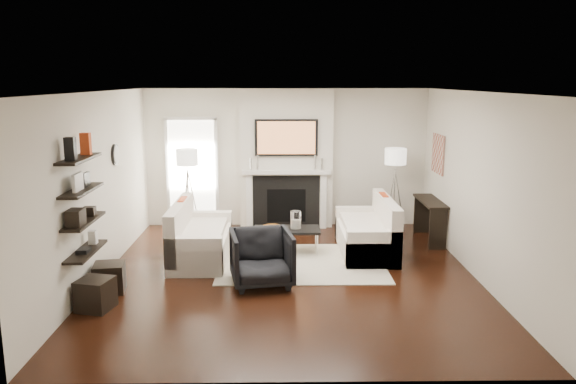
{
  "coord_description": "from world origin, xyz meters",
  "views": [
    {
      "loc": [
        -0.13,
        -7.94,
        2.87
      ],
      "look_at": [
        0.0,
        0.6,
        1.15
      ],
      "focal_mm": 35.0,
      "sensor_mm": 36.0,
      "label": 1
    }
  ],
  "objects_px": {
    "armchair": "(262,255)",
    "lamp_right_shade": "(396,156)",
    "loveseat_right_base": "(366,240)",
    "ottoman_near": "(109,278)",
    "coffee_table": "(287,230)",
    "loveseat_left_base": "(201,247)",
    "lamp_left_shade": "(187,157)"
  },
  "relations": [
    {
      "from": "loveseat_right_base",
      "to": "ottoman_near",
      "type": "relative_size",
      "value": 4.5
    },
    {
      "from": "loveseat_right_base",
      "to": "coffee_table",
      "type": "height_order",
      "value": "same"
    },
    {
      "from": "coffee_table",
      "to": "armchair",
      "type": "relative_size",
      "value": 1.28
    },
    {
      "from": "armchair",
      "to": "ottoman_near",
      "type": "height_order",
      "value": "armchair"
    },
    {
      "from": "coffee_table",
      "to": "lamp_right_shade",
      "type": "relative_size",
      "value": 2.75
    },
    {
      "from": "loveseat_left_base",
      "to": "coffee_table",
      "type": "distance_m",
      "value": 1.44
    },
    {
      "from": "loveseat_right_base",
      "to": "lamp_right_shade",
      "type": "distance_m",
      "value": 1.97
    },
    {
      "from": "coffee_table",
      "to": "lamp_left_shade",
      "type": "height_order",
      "value": "lamp_left_shade"
    },
    {
      "from": "loveseat_left_base",
      "to": "lamp_left_shade",
      "type": "relative_size",
      "value": 4.5
    },
    {
      "from": "lamp_left_shade",
      "to": "armchair",
      "type": "bearing_deg",
      "value": -62.16
    },
    {
      "from": "loveseat_left_base",
      "to": "lamp_left_shade",
      "type": "xyz_separation_m",
      "value": [
        -0.45,
        1.6,
        1.24
      ]
    },
    {
      "from": "loveseat_right_base",
      "to": "lamp_left_shade",
      "type": "relative_size",
      "value": 4.5
    },
    {
      "from": "loveseat_right_base",
      "to": "armchair",
      "type": "xyz_separation_m",
      "value": [
        -1.7,
        -1.49,
        0.22
      ]
    },
    {
      "from": "armchair",
      "to": "lamp_left_shade",
      "type": "height_order",
      "value": "lamp_left_shade"
    },
    {
      "from": "loveseat_left_base",
      "to": "coffee_table",
      "type": "bearing_deg",
      "value": 12.68
    },
    {
      "from": "lamp_right_shade",
      "to": "loveseat_left_base",
      "type": "bearing_deg",
      "value": -154.34
    },
    {
      "from": "lamp_left_shade",
      "to": "ottoman_near",
      "type": "bearing_deg",
      "value": -101.63
    },
    {
      "from": "armchair",
      "to": "lamp_right_shade",
      "type": "height_order",
      "value": "lamp_right_shade"
    },
    {
      "from": "lamp_left_shade",
      "to": "lamp_right_shade",
      "type": "bearing_deg",
      "value": 0.79
    },
    {
      "from": "coffee_table",
      "to": "lamp_left_shade",
      "type": "bearing_deg",
      "value": 144.91
    },
    {
      "from": "armchair",
      "to": "coffee_table",
      "type": "bearing_deg",
      "value": 65.75
    },
    {
      "from": "coffee_table",
      "to": "lamp_left_shade",
      "type": "xyz_separation_m",
      "value": [
        -1.84,
        1.29,
        1.05
      ]
    },
    {
      "from": "loveseat_left_base",
      "to": "armchair",
      "type": "relative_size",
      "value": 2.09
    },
    {
      "from": "loveseat_right_base",
      "to": "lamp_left_shade",
      "type": "distance_m",
      "value": 3.64
    },
    {
      "from": "lamp_left_shade",
      "to": "ottoman_near",
      "type": "height_order",
      "value": "lamp_left_shade"
    },
    {
      "from": "coffee_table",
      "to": "armchair",
      "type": "distance_m",
      "value": 1.53
    },
    {
      "from": "loveseat_right_base",
      "to": "lamp_right_shade",
      "type": "xyz_separation_m",
      "value": [
        0.73,
        1.34,
        1.24
      ]
    },
    {
      "from": "coffee_table",
      "to": "loveseat_left_base",
      "type": "bearing_deg",
      "value": -167.32
    },
    {
      "from": "loveseat_left_base",
      "to": "armchair",
      "type": "height_order",
      "value": "armchair"
    },
    {
      "from": "loveseat_left_base",
      "to": "ottoman_near",
      "type": "relative_size",
      "value": 4.5
    },
    {
      "from": "loveseat_right_base",
      "to": "lamp_left_shade",
      "type": "xyz_separation_m",
      "value": [
        -3.17,
        1.28,
        1.24
      ]
    },
    {
      "from": "loveseat_right_base",
      "to": "ottoman_near",
      "type": "bearing_deg",
      "value": -155.47
    }
  ]
}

